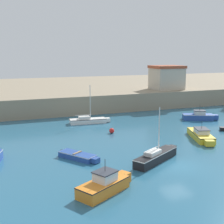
{
  "coord_description": "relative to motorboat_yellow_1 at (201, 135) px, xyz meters",
  "views": [
    {
      "loc": [
        -14.79,
        -22.32,
        9.81
      ],
      "look_at": [
        -0.02,
        15.83,
        2.0
      ],
      "focal_mm": 50.0,
      "sensor_mm": 36.0,
      "label": 1
    }
  ],
  "objects": [
    {
      "name": "motorboat_yellow_1",
      "position": [
        0.0,
        0.0,
        0.0
      ],
      "size": [
        3.45,
        6.21,
        2.18
      ],
      "color": "yellow",
      "rests_on": "ground"
    },
    {
      "name": "harbor_shed_near_wharf",
      "position": [
        8.67,
        22.38,
        4.76
      ],
      "size": [
        5.7,
        4.81,
        4.43
      ],
      "color": "#BCB29E",
      "rests_on": "quay_seawall"
    },
    {
      "name": "sailboat_white_7",
      "position": [
        -9.72,
        12.57,
        -0.06
      ],
      "size": [
        5.84,
        1.97,
        5.42
      ],
      "color": "white",
      "rests_on": "ground"
    },
    {
      "name": "mooring_buoy",
      "position": [
        -8.64,
        6.23,
        -0.17
      ],
      "size": [
        0.63,
        0.63,
        0.63
      ],
      "primitive_type": "sphere",
      "color": "red",
      "rests_on": "ground"
    },
    {
      "name": "dinghy_blue_2",
      "position": [
        -14.99,
        -1.5,
        -0.19
      ],
      "size": [
        3.27,
        4.14,
        0.62
      ],
      "color": "#284C9E",
      "rests_on": "ground"
    },
    {
      "name": "quay_seawall",
      "position": [
        -7.33,
        38.04,
        1.02
      ],
      "size": [
        120.0,
        40.0,
        3.01
      ],
      "primitive_type": "cube",
      "color": "gray",
      "rests_on": "ground"
    },
    {
      "name": "motorboat_orange_3",
      "position": [
        -15.07,
        -9.09,
        0.1
      ],
      "size": [
        4.81,
        3.49,
        2.48
      ],
      "color": "orange",
      "rests_on": "ground"
    },
    {
      "name": "ground_plane",
      "position": [
        -7.33,
        -6.36,
        -0.48
      ],
      "size": [
        200.0,
        200.0,
        0.0
      ],
      "primitive_type": "plane",
      "color": "#28607F"
    },
    {
      "name": "sailboat_black_4",
      "position": [
        -8.52,
        -4.79,
        0.02
      ],
      "size": [
        5.96,
        4.06,
        5.0
      ],
      "color": "black",
      "rests_on": "ground"
    },
    {
      "name": "motorboat_blue_6",
      "position": [
        6.31,
        8.88,
        0.06
      ],
      "size": [
        5.16,
        3.37,
        2.32
      ],
      "color": "#284C9E",
      "rests_on": "ground"
    }
  ]
}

